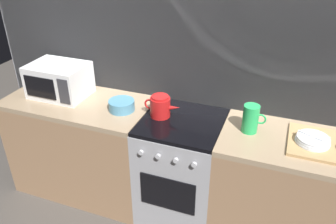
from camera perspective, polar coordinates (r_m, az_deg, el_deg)
name	(u,v)px	position (r m, az deg, el deg)	size (l,w,h in m)	color
ground_plane	(180,210)	(3.06, 2.02, -16.05)	(8.00, 8.00, 0.00)	#47423D
back_wall	(196,67)	(2.64, 4.75, 7.55)	(3.60, 0.05, 2.40)	gray
counter_left	(84,146)	(3.10, -13.88, -5.54)	(1.20, 0.60, 0.90)	#997251
stove_unit	(181,169)	(2.76, 2.18, -9.51)	(0.60, 0.63, 0.90)	#9E9EA3
counter_right	(300,197)	(2.69, 21.18, -13.10)	(1.20, 0.60, 0.90)	#997251
microwave	(59,80)	(2.95, -17.76, 5.11)	(0.46, 0.35, 0.27)	white
kettle	(160,106)	(2.52, -1.29, 0.97)	(0.28, 0.15, 0.17)	red
mixing_bowl	(122,105)	(2.64, -7.77, 1.12)	(0.20, 0.20, 0.08)	teal
pitcher	(251,119)	(2.39, 13.68, -1.09)	(0.16, 0.11, 0.20)	green
dish_pile	(312,141)	(2.42, 23.00, -4.52)	(0.30, 0.40, 0.07)	tan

